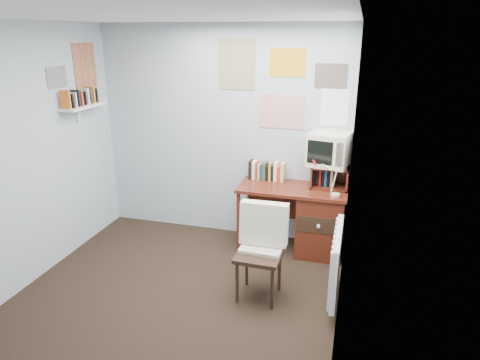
# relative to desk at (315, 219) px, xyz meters

# --- Properties ---
(ground) EXTENTS (3.50, 3.50, 0.00)m
(ground) POSITION_rel_desk_xyz_m (-1.17, -1.48, -0.41)
(ground) COLOR black
(ground) RESTS_ON ground
(back_wall) EXTENTS (3.00, 0.02, 2.50)m
(back_wall) POSITION_rel_desk_xyz_m (-1.17, 0.27, 0.84)
(back_wall) COLOR #A6B5BD
(back_wall) RESTS_ON ground
(left_wall) EXTENTS (0.02, 3.50, 2.50)m
(left_wall) POSITION_rel_desk_xyz_m (-2.67, -1.48, 0.84)
(left_wall) COLOR #A6B5BD
(left_wall) RESTS_ON ground
(right_wall) EXTENTS (0.02, 3.50, 2.50)m
(right_wall) POSITION_rel_desk_xyz_m (0.33, -1.48, 0.84)
(right_wall) COLOR #A6B5BD
(right_wall) RESTS_ON ground
(ceiling) EXTENTS (3.00, 3.50, 0.02)m
(ceiling) POSITION_rel_desk_xyz_m (-1.17, -1.48, 2.09)
(ceiling) COLOR white
(ceiling) RESTS_ON back_wall
(desk) EXTENTS (1.20, 0.55, 0.76)m
(desk) POSITION_rel_desk_xyz_m (0.00, 0.00, 0.00)
(desk) COLOR #552013
(desk) RESTS_ON ground
(desk_chair) EXTENTS (0.46, 0.44, 0.87)m
(desk_chair) POSITION_rel_desk_xyz_m (-0.41, -1.04, 0.03)
(desk_chair) COLOR black
(desk_chair) RESTS_ON ground
(desk_lamp) EXTENTS (0.28, 0.25, 0.36)m
(desk_lamp) POSITION_rel_desk_xyz_m (0.20, -0.15, 0.54)
(desk_lamp) COLOR red
(desk_lamp) RESTS_ON desk
(tv_riser) EXTENTS (0.40, 0.30, 0.25)m
(tv_riser) POSITION_rel_desk_xyz_m (0.12, 0.11, 0.48)
(tv_riser) COLOR #552013
(tv_riser) RESTS_ON desk
(crt_tv) EXTENTS (0.48, 0.45, 0.39)m
(crt_tv) POSITION_rel_desk_xyz_m (0.09, 0.13, 0.80)
(crt_tv) COLOR beige
(crt_tv) RESTS_ON tv_riser
(book_row) EXTENTS (0.60, 0.14, 0.22)m
(book_row) POSITION_rel_desk_xyz_m (-0.51, 0.18, 0.46)
(book_row) COLOR #552013
(book_row) RESTS_ON desk
(radiator) EXTENTS (0.09, 0.80, 0.60)m
(radiator) POSITION_rel_desk_xyz_m (0.29, -0.93, 0.01)
(radiator) COLOR white
(radiator) RESTS_ON right_wall
(wall_shelf) EXTENTS (0.20, 0.62, 0.24)m
(wall_shelf) POSITION_rel_desk_xyz_m (-2.57, -0.38, 1.21)
(wall_shelf) COLOR white
(wall_shelf) RESTS_ON left_wall
(posters_back) EXTENTS (1.20, 0.01, 0.90)m
(posters_back) POSITION_rel_desk_xyz_m (-0.47, 0.26, 1.44)
(posters_back) COLOR white
(posters_back) RESTS_ON back_wall
(posters_left) EXTENTS (0.01, 0.70, 0.60)m
(posters_left) POSITION_rel_desk_xyz_m (-2.67, -0.38, 1.59)
(posters_left) COLOR white
(posters_left) RESTS_ON left_wall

